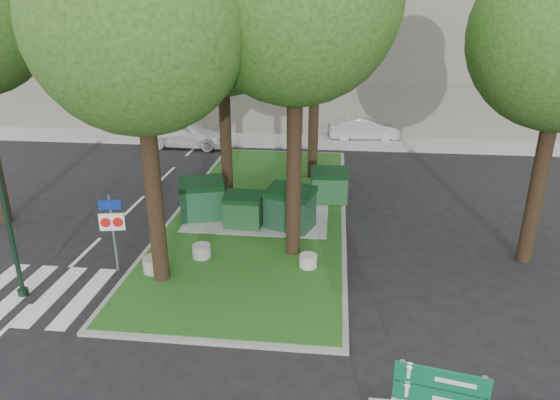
# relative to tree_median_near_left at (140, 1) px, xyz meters

# --- Properties ---
(ground) EXTENTS (120.00, 120.00, 0.00)m
(ground) POSITION_rel_tree_median_near_left_xyz_m (1.41, -2.56, -7.32)
(ground) COLOR black
(ground) RESTS_ON ground
(median_island) EXTENTS (6.00, 16.00, 0.12)m
(median_island) POSITION_rel_tree_median_near_left_xyz_m (1.91, 5.44, -7.26)
(median_island) COLOR #1D4C15
(median_island) RESTS_ON ground
(median_kerb) EXTENTS (6.30, 16.30, 0.10)m
(median_kerb) POSITION_rel_tree_median_near_left_xyz_m (1.91, 5.44, -7.27)
(median_kerb) COLOR gray
(median_kerb) RESTS_ON ground
(building_sidewalk) EXTENTS (42.00, 3.00, 0.12)m
(building_sidewalk) POSITION_rel_tree_median_near_left_xyz_m (1.41, 15.94, -7.26)
(building_sidewalk) COLOR #999993
(building_sidewalk) RESTS_ON ground
(zebra_crossing) EXTENTS (5.00, 3.00, 0.01)m
(zebra_crossing) POSITION_rel_tree_median_near_left_xyz_m (-2.34, -1.06, -7.31)
(zebra_crossing) COLOR silver
(zebra_crossing) RESTS_ON ground
(tree_median_near_left) EXTENTS (5.20, 5.20, 10.53)m
(tree_median_near_left) POSITION_rel_tree_median_near_left_xyz_m (0.00, 0.00, 0.00)
(tree_median_near_left) COLOR black
(tree_median_near_left) RESTS_ON ground
(tree_median_mid) EXTENTS (4.80, 4.80, 9.99)m
(tree_median_mid) POSITION_rel_tree_median_near_left_xyz_m (0.50, 6.50, -0.34)
(tree_median_mid) COLOR black
(tree_median_mid) RESTS_ON ground
(dumpster_a) EXTENTS (1.82, 1.51, 1.46)m
(dumpster_a) POSITION_rel_tree_median_near_left_xyz_m (-0.07, 4.31, -6.50)
(dumpster_a) COLOR #113E21
(dumpster_a) RESTS_ON median_island
(dumpster_b) EXTENTS (1.33, 0.96, 1.21)m
(dumpster_b) POSITION_rel_tree_median_near_left_xyz_m (1.53, 3.74, -6.62)
(dumpster_b) COLOR #103A18
(dumpster_b) RESTS_ON median_island
(dumpster_c) EXTENTS (1.86, 1.57, 1.47)m
(dumpster_c) POSITION_rel_tree_median_near_left_xyz_m (3.13, 3.80, -6.49)
(dumpster_c) COLOR black
(dumpster_c) RESTS_ON median_island
(dumpster_d) EXTENTS (1.49, 1.11, 1.31)m
(dumpster_d) POSITION_rel_tree_median_near_left_xyz_m (4.41, 6.47, -6.57)
(dumpster_d) COLOR #15451E
(dumpster_d) RESTS_ON median_island
(bollard_left) EXTENTS (0.61, 0.61, 0.44)m
(bollard_left) POSITION_rel_tree_median_near_left_xyz_m (-0.43, 0.29, -6.98)
(bollard_left) COLOR gray
(bollard_left) RESTS_ON median_island
(bollard_right) EXTENTS (0.52, 0.52, 0.37)m
(bollard_right) POSITION_rel_tree_median_near_left_xyz_m (3.93, 1.07, -7.01)
(bollard_right) COLOR #A9AAA4
(bollard_right) RESTS_ON median_island
(bollard_mid) EXTENTS (0.55, 0.55, 0.40)m
(bollard_mid) POSITION_rel_tree_median_near_left_xyz_m (0.69, 1.30, -7.00)
(bollard_mid) COLOR gray
(bollard_mid) RESTS_ON median_island
(litter_bin) EXTENTS (0.38, 0.38, 0.66)m
(litter_bin) POSITION_rel_tree_median_near_left_xyz_m (4.61, 6.24, -6.87)
(litter_bin) COLOR #CDD318
(litter_bin) RESTS_ON median_island
(street_lamp) EXTENTS (0.40, 0.40, 5.02)m
(street_lamp) POSITION_rel_tree_median_near_left_xyz_m (-3.55, -1.14, -4.16)
(street_lamp) COLOR black
(street_lamp) RESTS_ON ground
(traffic_sign_pole) EXTENTS (0.70, 0.18, 2.35)m
(traffic_sign_pole) POSITION_rel_tree_median_near_left_xyz_m (-1.59, 0.44, -5.81)
(traffic_sign_pole) COLOR slate
(traffic_sign_pole) RESTS_ON ground
(car_white) EXTENTS (4.74, 2.14, 1.58)m
(car_white) POSITION_rel_tree_median_near_left_xyz_m (-3.60, 14.19, -6.53)
(car_white) COLOR silver
(car_white) RESTS_ON ground
(car_silver) EXTENTS (4.13, 1.80, 1.32)m
(car_silver) POSITION_rel_tree_median_near_left_xyz_m (6.22, 16.94, -6.66)
(car_silver) COLOR #A9ADB1
(car_silver) RESTS_ON ground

